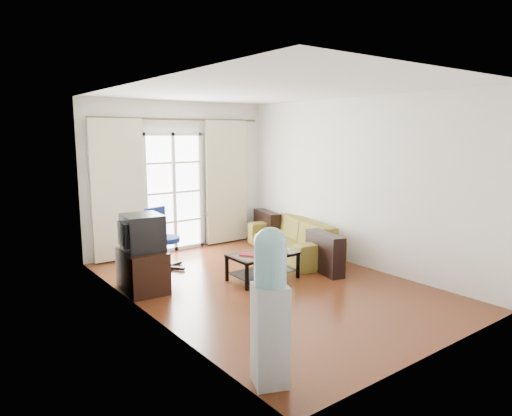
{
  "coord_description": "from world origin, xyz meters",
  "views": [
    {
      "loc": [
        -3.88,
        -4.9,
        2.13
      ],
      "look_at": [
        0.06,
        0.35,
        1.06
      ],
      "focal_mm": 32.0,
      "sensor_mm": 36.0,
      "label": 1
    }
  ],
  "objects_px": {
    "water_cooler": "(270,304)",
    "tv_stand": "(143,270)",
    "crt_tv": "(141,233)",
    "sofa": "(292,238)",
    "coffee_table": "(263,263)",
    "task_chair": "(164,251)"
  },
  "relations": [
    {
      "from": "sofa",
      "to": "tv_stand",
      "type": "bearing_deg",
      "value": -73.19
    },
    {
      "from": "tv_stand",
      "to": "crt_tv",
      "type": "height_order",
      "value": "crt_tv"
    },
    {
      "from": "coffee_table",
      "to": "crt_tv",
      "type": "distance_m",
      "value": 1.8
    },
    {
      "from": "tv_stand",
      "to": "task_chair",
      "type": "relative_size",
      "value": 0.8
    },
    {
      "from": "sofa",
      "to": "crt_tv",
      "type": "relative_size",
      "value": 3.95
    },
    {
      "from": "sofa",
      "to": "tv_stand",
      "type": "relative_size",
      "value": 2.94
    },
    {
      "from": "sofa",
      "to": "water_cooler",
      "type": "xyz_separation_m",
      "value": [
        -2.94,
        -3.04,
        0.41
      ]
    },
    {
      "from": "task_chair",
      "to": "water_cooler",
      "type": "height_order",
      "value": "water_cooler"
    },
    {
      "from": "tv_stand",
      "to": "water_cooler",
      "type": "relative_size",
      "value": 0.56
    },
    {
      "from": "tv_stand",
      "to": "water_cooler",
      "type": "height_order",
      "value": "water_cooler"
    },
    {
      "from": "sofa",
      "to": "coffee_table",
      "type": "xyz_separation_m",
      "value": [
        -1.25,
        -0.77,
        -0.05
      ]
    },
    {
      "from": "water_cooler",
      "to": "task_chair",
      "type": "bearing_deg",
      "value": 101.03
    },
    {
      "from": "task_chair",
      "to": "crt_tv",
      "type": "bearing_deg",
      "value": -147.83
    },
    {
      "from": "crt_tv",
      "to": "water_cooler",
      "type": "distance_m",
      "value": 2.9
    },
    {
      "from": "sofa",
      "to": "task_chair",
      "type": "xyz_separation_m",
      "value": [
        -2.17,
        0.62,
        -0.03
      ]
    },
    {
      "from": "coffee_table",
      "to": "task_chair",
      "type": "relative_size",
      "value": 1.02
    },
    {
      "from": "sofa",
      "to": "crt_tv",
      "type": "bearing_deg",
      "value": -73.29
    },
    {
      "from": "coffee_table",
      "to": "crt_tv",
      "type": "relative_size",
      "value": 1.73
    },
    {
      "from": "tv_stand",
      "to": "task_chair",
      "type": "xyz_separation_m",
      "value": [
        0.68,
        0.77,
        0.0
      ]
    },
    {
      "from": "water_cooler",
      "to": "tv_stand",
      "type": "bearing_deg",
      "value": 111.17
    },
    {
      "from": "sofa",
      "to": "task_chair",
      "type": "bearing_deg",
      "value": -92.16
    },
    {
      "from": "sofa",
      "to": "crt_tv",
      "type": "height_order",
      "value": "crt_tv"
    }
  ]
}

